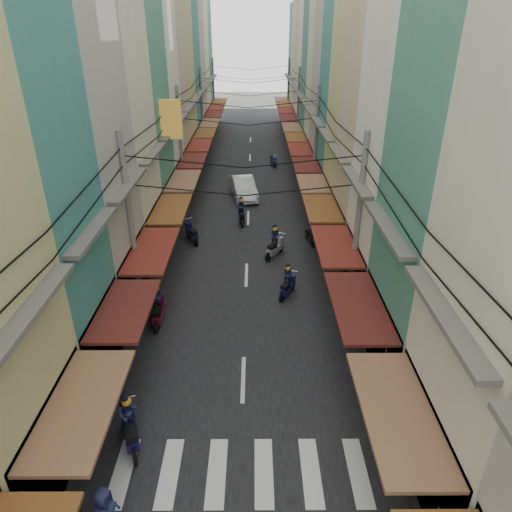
{
  "coord_description": "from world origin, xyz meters",
  "views": [
    {
      "loc": [
        0.43,
        -15.17,
        11.89
      ],
      "look_at": [
        0.51,
        4.88,
        1.7
      ],
      "focal_mm": 32.0,
      "sensor_mm": 36.0,
      "label": 1
    }
  ],
  "objects_px": {
    "white_car": "(244,197)",
    "market_umbrella": "(471,426)",
    "bicycle": "(416,385)",
    "traffic_sign": "(387,345)"
  },
  "relations": [
    {
      "from": "white_car",
      "to": "market_umbrella",
      "type": "distance_m",
      "value": 25.42
    },
    {
      "from": "white_car",
      "to": "market_umbrella",
      "type": "relative_size",
      "value": 2.35
    },
    {
      "from": "white_car",
      "to": "market_umbrella",
      "type": "height_order",
      "value": "market_umbrella"
    },
    {
      "from": "bicycle",
      "to": "traffic_sign",
      "type": "xyz_separation_m",
      "value": [
        -1.55,
        -0.57,
        2.28
      ]
    },
    {
      "from": "bicycle",
      "to": "market_umbrella",
      "type": "relative_size",
      "value": 0.64
    },
    {
      "from": "bicycle",
      "to": "traffic_sign",
      "type": "bearing_deg",
      "value": 134.84
    },
    {
      "from": "market_umbrella",
      "to": "traffic_sign",
      "type": "distance_m",
      "value": 3.56
    },
    {
      "from": "market_umbrella",
      "to": "traffic_sign",
      "type": "height_order",
      "value": "traffic_sign"
    },
    {
      "from": "traffic_sign",
      "to": "bicycle",
      "type": "bearing_deg",
      "value": 20.18
    },
    {
      "from": "white_car",
      "to": "traffic_sign",
      "type": "height_order",
      "value": "traffic_sign"
    }
  ]
}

